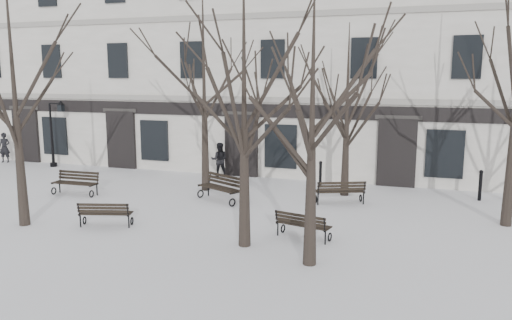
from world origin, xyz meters
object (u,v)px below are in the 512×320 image
at_px(tree_0, 12,63).
at_px(lamp_post, 55,129).
at_px(tree_1, 244,67).
at_px(bench_3, 221,187).
at_px(bench_2, 303,224).
at_px(bench_4, 340,191).
at_px(tree_2, 313,89).
at_px(bench_1, 105,213).
at_px(bench_0, 76,182).

bearing_deg(tree_0, lamp_post, 124.68).
distance_m(tree_1, bench_3, 6.73).
bearing_deg(tree_1, bench_2, 37.45).
height_order(tree_1, bench_4, tree_1).
distance_m(tree_2, bench_1, 7.90).
bearing_deg(tree_1, tree_0, -177.00).
relative_size(tree_2, bench_0, 3.77).
distance_m(tree_1, bench_0, 10.13).
distance_m(tree_1, tree_2, 2.23).
distance_m(tree_0, bench_2, 9.95).
bearing_deg(tree_1, bench_0, 157.10).
relative_size(bench_0, bench_2, 1.10).
height_order(bench_1, lamp_post, lamp_post).
bearing_deg(tree_0, bench_4, 32.50).
distance_m(tree_2, bench_3, 7.94).
bearing_deg(bench_2, tree_1, 50.60).
relative_size(bench_0, bench_4, 0.99).
relative_size(tree_2, bench_4, 3.74).
relative_size(tree_0, lamp_post, 2.37).
height_order(tree_0, tree_1, tree_0).
distance_m(tree_1, bench_4, 7.21).
bearing_deg(bench_4, bench_1, 15.47).
xyz_separation_m(bench_0, bench_2, (9.80, -2.48, -0.06)).
bearing_deg(bench_3, tree_0, -107.28).
height_order(bench_2, bench_4, bench_4).
bearing_deg(tree_1, tree_2, -21.41).
xyz_separation_m(bench_0, bench_1, (3.67, -3.27, -0.06)).
bearing_deg(bench_3, lamp_post, -172.53).
bearing_deg(bench_2, bench_0, -1.02).
relative_size(bench_2, lamp_post, 0.49).
xyz_separation_m(bench_2, lamp_post, (-14.71, 7.25, 1.54)).
height_order(bench_3, bench_4, bench_3).
bearing_deg(lamp_post, bench_1, -43.16).
distance_m(tree_1, bench_1, 6.51).
distance_m(bench_0, bench_3, 5.93).
relative_size(tree_2, lamp_post, 2.05).
relative_size(tree_2, bench_1, 4.13).
distance_m(bench_3, lamp_post, 11.54).
height_order(tree_0, bench_4, tree_0).
bearing_deg(bench_3, bench_2, -13.37).
distance_m(tree_0, bench_3, 8.15).
height_order(bench_4, lamp_post, lamp_post).
bearing_deg(bench_0, tree_0, -75.97).
bearing_deg(bench_2, tree_2, 121.53).
height_order(tree_1, bench_1, tree_1).
bearing_deg(bench_1, tree_2, 155.03).
bearing_deg(lamp_post, tree_1, -32.00).
bearing_deg(bench_4, bench_0, -12.32).
relative_size(bench_2, bench_3, 0.83).
relative_size(bench_0, lamp_post, 0.54).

